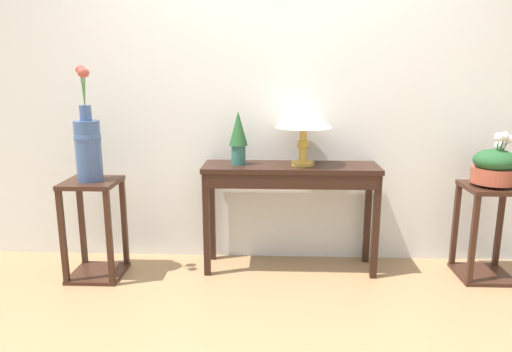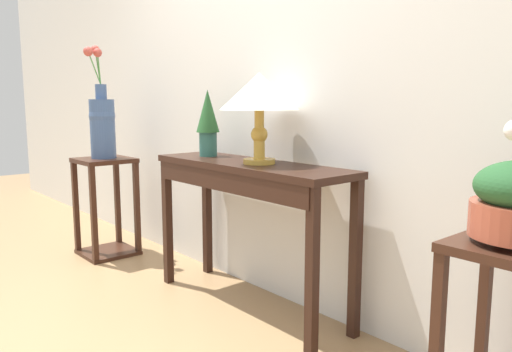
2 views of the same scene
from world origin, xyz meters
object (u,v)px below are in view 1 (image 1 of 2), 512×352
(console_table, at_px, (291,182))
(planter_bowl_wide_right, at_px, (495,166))
(table_lamp, at_px, (304,116))
(flower_vase_tall_left, at_px, (88,143))
(potted_plant_on_console, at_px, (238,135))
(pedestal_stand_left, at_px, (95,229))
(pedestal_stand_right, at_px, (487,232))

(console_table, relative_size, planter_bowl_wide_right, 3.33)
(console_table, distance_m, table_lamp, 0.47)
(console_table, xyz_separation_m, flower_vase_tall_left, (-1.38, -0.16, 0.30))
(potted_plant_on_console, height_order, planter_bowl_wide_right, potted_plant_on_console)
(potted_plant_on_console, distance_m, planter_bowl_wide_right, 1.77)
(pedestal_stand_left, distance_m, pedestal_stand_right, 2.76)
(flower_vase_tall_left, relative_size, planter_bowl_wide_right, 2.07)
(console_table, xyz_separation_m, pedestal_stand_right, (1.38, -0.07, -0.33))
(potted_plant_on_console, bearing_deg, pedestal_stand_left, -169.17)
(flower_vase_tall_left, height_order, pedestal_stand_right, flower_vase_tall_left)
(flower_vase_tall_left, bearing_deg, console_table, 6.77)
(table_lamp, xyz_separation_m, potted_plant_on_console, (-0.46, 0.01, -0.13))
(table_lamp, xyz_separation_m, planter_bowl_wide_right, (1.30, -0.09, -0.32))
(pedestal_stand_left, xyz_separation_m, flower_vase_tall_left, (0.00, -0.00, 0.61))
(pedestal_stand_right, distance_m, planter_bowl_wide_right, 0.47)
(table_lamp, bearing_deg, flower_vase_tall_left, -172.75)
(console_table, relative_size, potted_plant_on_console, 3.28)
(table_lamp, bearing_deg, potted_plant_on_console, 178.97)
(potted_plant_on_console, xyz_separation_m, planter_bowl_wide_right, (1.75, -0.10, -0.19))
(console_table, height_order, potted_plant_on_console, potted_plant_on_console)
(potted_plant_on_console, xyz_separation_m, pedestal_stand_left, (-1.00, -0.19, -0.65))
(console_table, xyz_separation_m, planter_bowl_wide_right, (1.38, -0.07, 0.14))
(flower_vase_tall_left, xyz_separation_m, pedestal_stand_right, (2.76, 0.09, -0.63))
(pedestal_stand_left, bearing_deg, potted_plant_on_console, 10.83)
(table_lamp, xyz_separation_m, pedestal_stand_right, (1.29, -0.09, -0.80))
(pedestal_stand_left, relative_size, flower_vase_tall_left, 0.91)
(flower_vase_tall_left, xyz_separation_m, planter_bowl_wide_right, (2.76, 0.09, -0.15))
(pedestal_stand_right, bearing_deg, planter_bowl_wide_right, -6.82)
(table_lamp, distance_m, pedestal_stand_left, 1.67)
(pedestal_stand_left, bearing_deg, table_lamp, 7.17)
(planter_bowl_wide_right, bearing_deg, pedestal_stand_left, -178.07)
(pedestal_stand_left, height_order, planter_bowl_wide_right, planter_bowl_wide_right)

